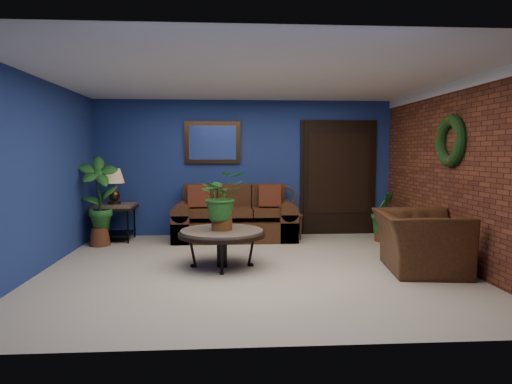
{
  "coord_description": "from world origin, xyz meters",
  "views": [
    {
      "loc": [
        -0.36,
        -5.98,
        1.54
      ],
      "look_at": [
        0.07,
        0.55,
        0.97
      ],
      "focal_mm": 32.0,
      "sensor_mm": 36.0,
      "label": 1
    }
  ],
  "objects": [
    {
      "name": "floor_plant",
      "position": [
        2.35,
        1.68,
        0.47
      ],
      "size": [
        0.47,
        0.41,
        0.89
      ],
      "color": "brown",
      "rests_on": "ground"
    },
    {
      "name": "wreath",
      "position": [
        2.69,
        0.05,
        1.7
      ],
      "size": [
        0.16,
        0.72,
        0.72
      ],
      "primitive_type": "torus",
      "rotation": [
        0.0,
        1.57,
        0.0
      ],
      "color": "black",
      "rests_on": "wall_right_brick"
    },
    {
      "name": "wall_right_brick",
      "position": [
        2.75,
        0.0,
        1.25
      ],
      "size": [
        0.04,
        5.0,
        2.5
      ],
      "primitive_type": "cube",
      "color": "brown",
      "rests_on": "ground"
    },
    {
      "name": "crown_molding",
      "position": [
        2.72,
        0.0,
        2.43
      ],
      "size": [
        0.03,
        5.0,
        0.14
      ],
      "primitive_type": "cube",
      "color": "white",
      "rests_on": "wall_right_brick"
    },
    {
      "name": "coffee_plant",
      "position": [
        -0.42,
        0.09,
        0.94
      ],
      "size": [
        0.72,
        0.67,
        0.79
      ],
      "color": "brown",
      "rests_on": "coffee_table"
    },
    {
      "name": "wall_left",
      "position": [
        -2.75,
        0.0,
        1.25
      ],
      "size": [
        0.04,
        5.0,
        2.5
      ],
      "primitive_type": "cube",
      "color": "navy",
      "rests_on": "ground"
    },
    {
      "name": "armchair",
      "position": [
        2.15,
        -0.29,
        0.39
      ],
      "size": [
        1.18,
        1.31,
        0.77
      ],
      "primitive_type": "imported",
      "rotation": [
        0.0,
        0.0,
        1.44
      ],
      "color": "#4D2A16",
      "rests_on": "ground"
    },
    {
      "name": "sofa",
      "position": [
        -0.21,
        2.08,
        0.32
      ],
      "size": [
        2.15,
        0.93,
        0.97
      ],
      "color": "#4D2A16",
      "rests_on": "ground"
    },
    {
      "name": "side_chair",
      "position": [
        0.75,
        2.12,
        0.52
      ],
      "size": [
        0.45,
        0.45,
        0.93
      ],
      "rotation": [
        0.0,
        0.0,
        0.16
      ],
      "color": "brown",
      "rests_on": "ground"
    },
    {
      "name": "ceiling",
      "position": [
        0.0,
        0.0,
        2.5
      ],
      "size": [
        5.5,
        5.0,
        0.02
      ],
      "primitive_type": "cube",
      "color": "silver",
      "rests_on": "wall_back"
    },
    {
      "name": "wall_mirror",
      "position": [
        -0.6,
        2.46,
        1.72
      ],
      "size": [
        1.02,
        0.06,
        0.77
      ],
      "primitive_type": "cube",
      "color": "#452A13",
      "rests_on": "wall_back"
    },
    {
      "name": "wall_back",
      "position": [
        0.0,
        2.5,
        1.25
      ],
      "size": [
        5.5,
        0.04,
        2.5
      ],
      "primitive_type": "cube",
      "color": "navy",
      "rests_on": "ground"
    },
    {
      "name": "end_table",
      "position": [
        -2.3,
        2.05,
        0.49
      ],
      "size": [
        0.7,
        0.7,
        0.64
      ],
      "color": "#534D48",
      "rests_on": "ground"
    },
    {
      "name": "tall_plant",
      "position": [
        -2.45,
        1.63,
        0.8
      ],
      "size": [
        0.74,
        0.58,
        1.48
      ],
      "color": "brown",
      "rests_on": "ground"
    },
    {
      "name": "closet_door",
      "position": [
        1.75,
        2.47,
        1.05
      ],
      "size": [
        1.44,
        0.06,
        2.18
      ],
      "primitive_type": "cube",
      "color": "black",
      "rests_on": "wall_back"
    },
    {
      "name": "table_lamp",
      "position": [
        -2.3,
        2.05,
        1.03
      ],
      "size": [
        0.36,
        0.36,
        0.6
      ],
      "color": "#452A13",
      "rests_on": "end_table"
    },
    {
      "name": "coffee_table",
      "position": [
        -0.42,
        0.09,
        0.45
      ],
      "size": [
        1.17,
        1.17,
        0.5
      ],
      "rotation": [
        0.0,
        0.0,
        0.3
      ],
      "color": "#534D48",
      "rests_on": "ground"
    },
    {
      "name": "floor",
      "position": [
        0.0,
        0.0,
        0.0
      ],
      "size": [
        5.5,
        5.5,
        0.0
      ],
      "primitive_type": "plane",
      "color": "#BDAF9D",
      "rests_on": "ground"
    }
  ]
}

